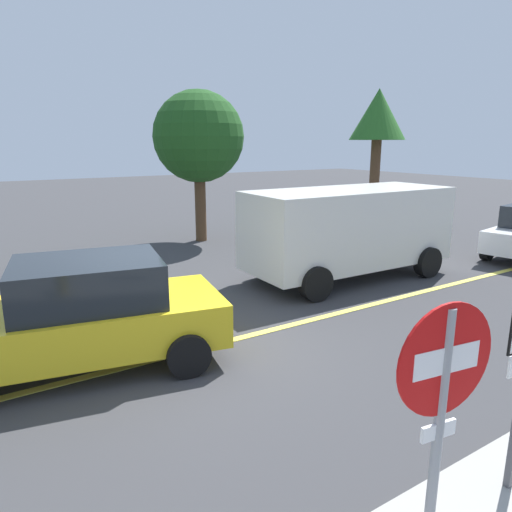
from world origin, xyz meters
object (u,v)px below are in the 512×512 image
at_px(tree_left_verge, 378,118).
at_px(tree_right_verge, 199,138).
at_px(stop_sign, 440,412).
at_px(white_van, 348,228).
at_px(car_yellow_approaching, 80,314).

height_order(tree_left_verge, tree_right_verge, tree_left_verge).
relative_size(stop_sign, tree_right_verge, 0.47).
bearing_deg(tree_right_verge, tree_left_verge, -13.29).
distance_m(white_van, car_yellow_approaching, 6.78).
bearing_deg(white_van, tree_right_verge, 99.87).
xyz_separation_m(stop_sign, car_yellow_approaching, (-1.17, 5.21, -0.78)).
height_order(car_yellow_approaching, tree_left_verge, tree_left_verge).
distance_m(stop_sign, white_van, 8.58).
bearing_deg(tree_right_verge, white_van, -80.13).
height_order(white_van, car_yellow_approaching, white_van).
xyz_separation_m(stop_sign, white_van, (5.44, 6.62, -0.33)).
xyz_separation_m(white_van, tree_left_verge, (5.54, 4.49, 2.89)).
relative_size(white_van, tree_left_verge, 1.00).
bearing_deg(tree_left_verge, white_van, -140.97).
bearing_deg(white_van, car_yellow_approaching, -167.96).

